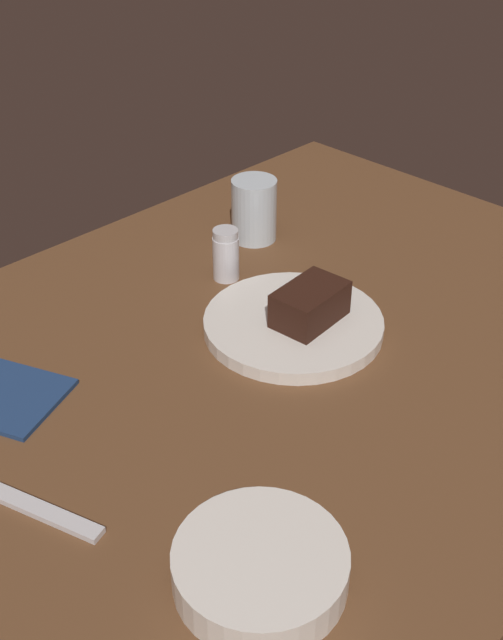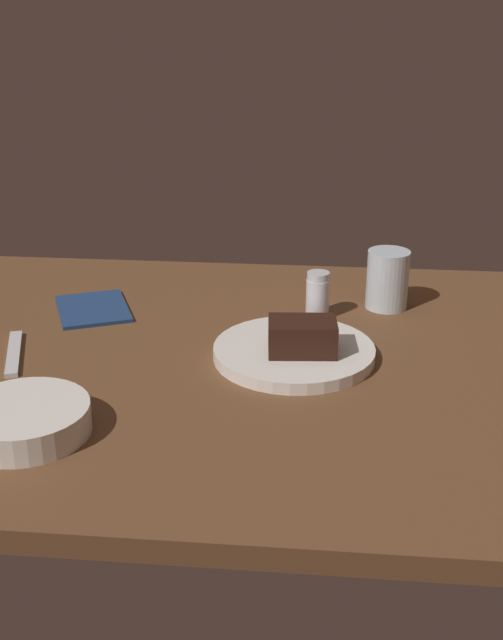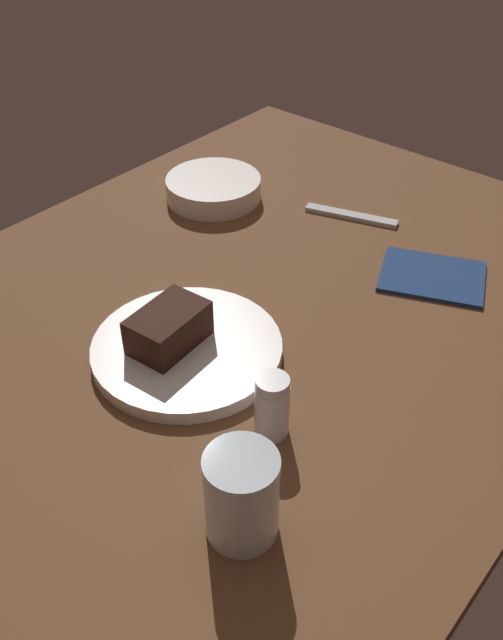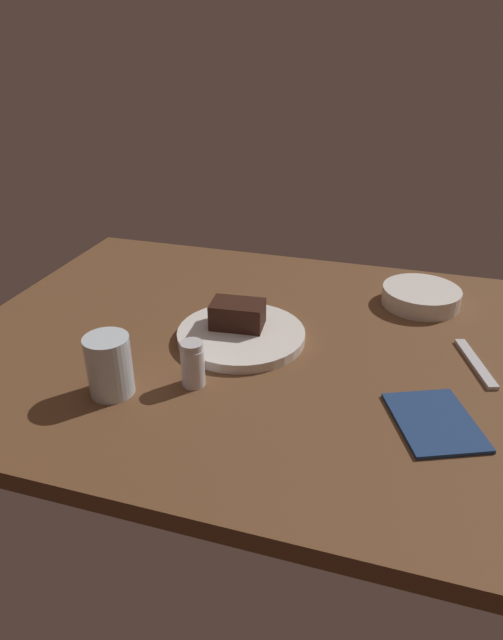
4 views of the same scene
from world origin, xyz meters
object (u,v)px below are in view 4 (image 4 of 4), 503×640
salt_shaker (193,364)px  dessert_spoon (475,363)px  dessert_plate (241,335)px  chocolate_cake_slice (238,314)px  folded_napkin (435,422)px  side_bowl (421,296)px  water_glass (109,365)px

salt_shaker → dessert_spoon: bearing=23.4°
dessert_plate → dessert_spoon: (40.72, 3.15, -0.54)cm
dessert_spoon → salt_shaker: bearing=-84.6°
chocolate_cake_slice → salt_shaker: salt_shaker is taller
dessert_plate → chocolate_cake_slice: 3.87cm
dessert_spoon → folded_napkin: (-6.64, -18.21, -0.05)cm
dessert_plate → dessert_spoon: size_ratio=1.56×
salt_shaker → side_bowl: (34.16, 40.01, -1.97)cm
water_glass → dessert_spoon: 60.50cm
salt_shaker → dessert_spoon: salt_shaker is taller
salt_shaker → water_glass: water_glass is taller
chocolate_cake_slice → folded_napkin: chocolate_cake_slice is taller
salt_shaker → dessert_plate: bearing=79.2°
dessert_spoon → dessert_plate: bearing=-103.5°
dessert_plate → dessert_spoon: bearing=4.4°
chocolate_cake_slice → side_bowl: bearing=35.0°
chocolate_cake_slice → water_glass: (-13.21, -23.02, 0.71)cm
dessert_plate → side_bowl: (31.15, 24.27, 0.94)cm
dessert_spoon → folded_napkin: 19.38cm
side_bowl → dessert_spoon: side_bowl is taller
chocolate_cake_slice → salt_shaker: bearing=-96.0°
folded_napkin → water_glass: bearing=-172.6°
salt_shaker → chocolate_cake_slice: bearing=84.0°
dessert_plate → folded_napkin: 37.26cm
dessert_plate → folded_napkin: dessert_plate is taller
water_glass → folded_napkin: water_glass is taller
folded_napkin → dessert_plate: bearing=156.2°
dessert_plate → salt_shaker: salt_shaker is taller
chocolate_cake_slice → dessert_spoon: chocolate_cake_slice is taller
chocolate_cake_slice → dessert_plate: bearing=-54.3°
side_bowl → chocolate_cake_slice: bearing=-145.0°
salt_shaker → water_glass: (-11.40, -5.61, 1.09)cm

